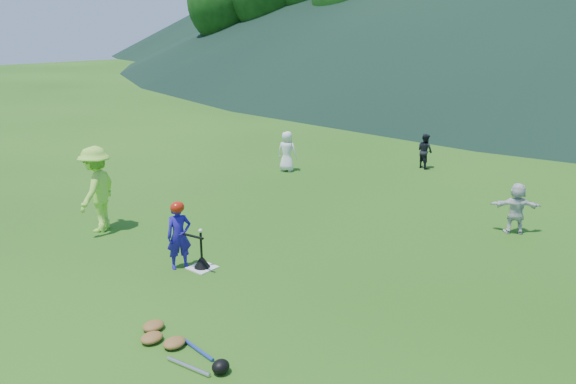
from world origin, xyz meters
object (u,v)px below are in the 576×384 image
at_px(adult_coach, 97,189).
at_px(fielder_d, 516,208).
at_px(home_plate, 202,268).
at_px(batter_child, 179,236).
at_px(fielder_b, 425,151).
at_px(batting_tee, 202,262).
at_px(fielder_a, 287,151).
at_px(equipment_pile, 174,343).

distance_m(adult_coach, fielder_d, 9.02).
bearing_deg(fielder_d, home_plate, 24.47).
relative_size(home_plate, adult_coach, 0.24).
relative_size(batter_child, fielder_b, 1.15).
bearing_deg(batting_tee, fielder_a, 117.40).
relative_size(adult_coach, fielder_b, 1.71).
bearing_deg(fielder_d, batter_child, 23.32).
height_order(batter_child, fielder_d, batter_child).
bearing_deg(equipment_pile, fielder_a, 120.59).
distance_m(fielder_a, batting_tee, 7.44).
height_order(home_plate, adult_coach, adult_coach).
distance_m(home_plate, fielder_a, 7.45).
xyz_separation_m(home_plate, equipment_pile, (1.70, -2.06, 0.06)).
bearing_deg(fielder_d, equipment_pile, 43.39).
distance_m(fielder_a, fielder_d, 7.31).
height_order(batter_child, adult_coach, adult_coach).
bearing_deg(batter_child, adult_coach, 112.09).
distance_m(fielder_b, equipment_pile, 11.88).
relative_size(fielder_b, fielder_d, 0.97).
bearing_deg(fielder_a, batting_tee, 101.32).
relative_size(home_plate, fielder_b, 0.41).
bearing_deg(batting_tee, home_plate, 0.00).
bearing_deg(fielder_d, fielder_a, -39.13).
bearing_deg(adult_coach, fielder_d, 98.32).
relative_size(fielder_a, fielder_b, 1.13).
xyz_separation_m(batter_child, batting_tee, (0.33, 0.23, -0.50)).
bearing_deg(home_plate, fielder_a, 117.40).
bearing_deg(fielder_b, batting_tee, 114.77).
xyz_separation_m(batter_child, fielder_a, (-3.08, 6.82, -0.01)).
bearing_deg(fielder_a, batter_child, 98.26).
relative_size(fielder_a, fielder_d, 1.10).
bearing_deg(fielder_a, home_plate, 101.32).
height_order(home_plate, batter_child, batter_child).
bearing_deg(home_plate, adult_coach, -179.14).
bearing_deg(equipment_pile, adult_coach, 157.82).
bearing_deg(batting_tee, fielder_b, 91.94).
height_order(adult_coach, fielder_b, adult_coach).
bearing_deg(batter_child, equipment_pile, -106.36).
bearing_deg(equipment_pile, fielder_b, 99.81).
height_order(batter_child, fielder_a, batter_child).
relative_size(home_plate, equipment_pile, 0.25).
xyz_separation_m(home_plate, fielder_b, (-0.33, 9.64, 0.54)).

